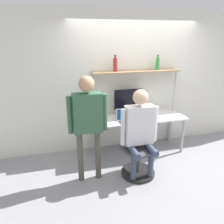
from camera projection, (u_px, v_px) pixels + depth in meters
name	position (u px, v px, depth m)	size (l,w,h in m)	color
ground_plane	(144.00, 159.00, 4.15)	(12.00, 12.00, 0.00)	gray
wall_back	(133.00, 82.00, 4.37)	(8.00, 0.06, 2.70)	silver
desk	(138.00, 120.00, 4.26)	(1.80, 0.68, 0.74)	white
shelf_unit	(136.00, 82.00, 4.19)	(1.71, 0.29, 1.60)	#997A56
monitor	(128.00, 101.00, 4.25)	(0.56, 0.22, 0.52)	black
laptop	(125.00, 118.00, 4.01)	(0.34, 0.22, 0.23)	#BCBCC1
cell_phone	(140.00, 121.00, 4.03)	(0.07, 0.15, 0.01)	black
office_chair	(137.00, 158.00, 3.65)	(0.57, 0.57, 0.94)	black
person_seated	(140.00, 127.00, 3.42)	(0.62, 0.48, 1.46)	#38425B
person_standing	(88.00, 116.00, 3.24)	(0.60, 0.23, 1.69)	#4C473D
bottle_red	(115.00, 65.00, 3.98)	(0.08, 0.08, 0.30)	maroon
bottle_green	(158.00, 64.00, 4.18)	(0.07, 0.07, 0.28)	#2D8C3F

